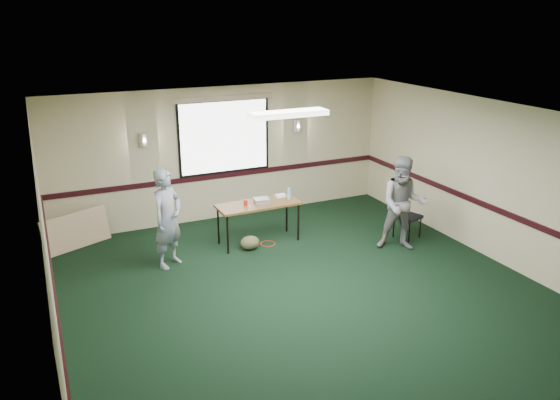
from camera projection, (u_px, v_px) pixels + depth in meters
name	position (u px, v px, depth m)	size (l,w,h in m)	color
ground	(317.00, 303.00, 8.03)	(8.00, 8.00, 0.00)	black
room_shell	(260.00, 165.00, 9.34)	(8.00, 8.02, 8.00)	beige
folding_table	(258.00, 206.00, 9.95)	(1.53, 0.64, 0.76)	#593419
projector	(262.00, 201.00, 9.93)	(0.27, 0.22, 0.09)	gray
game_console	(281.00, 196.00, 10.27)	(0.18, 0.15, 0.05)	white
red_cup	(246.00, 203.00, 9.80)	(0.07, 0.07, 0.11)	red
water_bottle	(289.00, 194.00, 10.12)	(0.06, 0.06, 0.22)	#7FB0D0
duffel_bag	(250.00, 243.00, 9.82)	(0.35, 0.27, 0.25)	#484629
cable_coil	(268.00, 244.00, 10.07)	(0.28, 0.28, 0.01)	red
folded_table	(76.00, 231.00, 9.84)	(1.27, 0.05, 0.65)	tan
conference_chair	(404.00, 211.00, 10.29)	(0.53, 0.54, 0.86)	black
person_left	(168.00, 219.00, 8.98)	(0.61, 0.40, 1.68)	#425892
person_right	(403.00, 204.00, 9.63)	(0.83, 0.65, 1.71)	#6978A4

